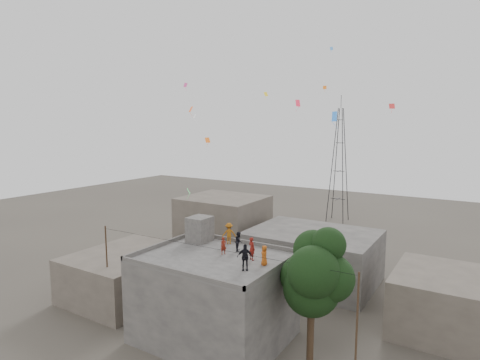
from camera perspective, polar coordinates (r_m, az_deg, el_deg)
The scene contains 18 objects.
ground at distance 31.45m, azimuth -3.69°, elevation -21.45°, with size 140.00×140.00×0.00m, color #443F38.
main_building at distance 30.08m, azimuth -3.74°, elevation -16.38°, with size 10.00×8.00×6.10m.
parapet at distance 28.92m, azimuth -3.80°, elevation -10.58°, with size 10.00×8.00×0.30m.
stair_head_box at distance 32.51m, azimuth -5.75°, elevation -6.96°, with size 1.60×1.80×2.00m, color #4B4846.
neighbor_west at distance 38.71m, azimuth -15.64°, elevation -12.69°, with size 8.00×10.00×4.00m, color #595046.
neighbor_north at distance 40.97m, azimuth 10.28°, elevation -10.63°, with size 12.00×9.00×5.00m, color #4B4846.
neighbor_northwest at distance 47.78m, azimuth -2.37°, elevation -6.58°, with size 9.00×8.00×7.00m, color #595046.
neighbor_east at distance 34.92m, azimuth 26.97°, elevation -15.22°, with size 7.00×8.00×4.40m, color #595046.
tree at distance 26.16m, azimuth 10.62°, elevation -13.07°, with size 4.90×4.60×9.10m.
utility_line at distance 28.57m, azimuth -4.42°, elevation -16.03°, with size 20.12×0.62×7.40m.
transmission_tower at distance 65.73m, azimuth 13.90°, elevation 2.08°, with size 2.97×2.97×20.01m.
person_red_adult at distance 28.08m, azimuth 1.69°, elevation -9.72°, with size 0.59×0.39×1.62m, color maroon.
person_orange_child at distance 27.18m, azimuth 3.48°, elevation -10.64°, with size 0.65×0.43×1.34m, color #BF5515.
person_dark_child at distance 30.02m, azimuth -0.16°, elevation -8.72°, with size 0.71×0.55×1.45m, color black.
person_dark_adult at distance 26.18m, azimuth 0.69°, elevation -10.92°, with size 1.01×0.42×1.72m, color black.
person_orange_adult at distance 31.72m, azimuth -1.58°, elevation -7.59°, with size 1.09×0.62×1.68m, color #A15912.
person_red_child at distance 29.31m, azimuth -2.36°, elevation -9.33°, with size 0.46×0.30×1.26m, color maroon.
kites at distance 33.19m, azimuth 3.50°, elevation 9.74°, with size 20.42×17.53×12.85m.
Camera 1 is at (16.02, -22.29, 15.36)m, focal length 30.00 mm.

